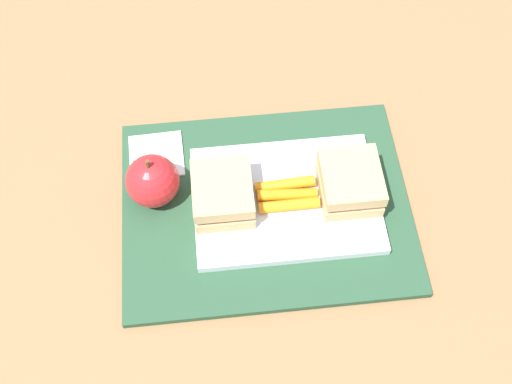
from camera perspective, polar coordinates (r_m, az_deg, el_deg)
ground_plane at (r=0.81m, az=0.88°, el=-1.42°), size 2.40×2.40×0.00m
lunchbag_mat at (r=0.80m, az=0.89°, el=-1.25°), size 0.36×0.28×0.01m
food_tray at (r=0.79m, az=2.69°, el=-0.70°), size 0.23×0.17×0.01m
sandwich_half_left at (r=0.78m, az=8.44°, el=0.84°), size 0.07×0.08×0.04m
sandwich_half_right at (r=0.77m, az=-3.01°, el=-0.20°), size 0.07×0.08×0.04m
carrot_sticks_bundle at (r=0.78m, az=2.79°, el=-0.22°), size 0.08×0.04×0.02m
apple at (r=0.79m, az=-9.28°, el=0.99°), size 0.07×0.07×0.08m
paper_napkin at (r=0.84m, az=-8.93°, el=3.24°), size 0.07×0.07×0.00m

